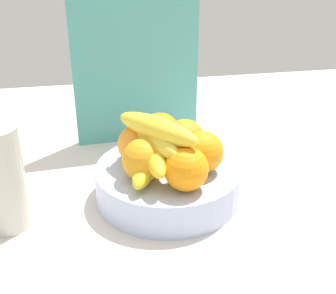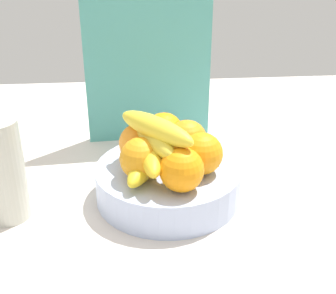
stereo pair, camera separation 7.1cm
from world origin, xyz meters
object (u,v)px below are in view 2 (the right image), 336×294
(cutting_board, at_px, (148,63))
(thermos_tumbler, at_px, (2,170))
(orange_front_left, at_px, (187,140))
(fruit_bowl, at_px, (168,182))
(banana_bunch, at_px, (152,145))
(orange_back_left, at_px, (141,159))
(orange_back_right, at_px, (182,170))
(orange_front_right, at_px, (164,132))
(orange_center, at_px, (139,143))
(orange_top_stack, at_px, (202,154))

(cutting_board, xyz_separation_m, thermos_tumbler, (-0.26, -0.30, -0.09))
(orange_front_left, bearing_deg, fruit_bowl, -138.90)
(orange_front_left, bearing_deg, banana_bunch, -143.97)
(fruit_bowl, height_order, cutting_board, cutting_board)
(orange_back_left, bearing_deg, orange_back_right, -34.73)
(orange_front_right, xyz_separation_m, orange_back_left, (-0.05, -0.11, 0.00))
(orange_front_right, relative_size, banana_bunch, 0.40)
(orange_front_right, distance_m, banana_bunch, 0.09)
(orange_center, height_order, thermos_tumbler, thermos_tumbler)
(orange_top_stack, bearing_deg, banana_bunch, 174.21)
(orange_front_left, distance_m, orange_back_left, 0.11)
(orange_front_left, relative_size, orange_center, 1.00)
(orange_top_stack, bearing_deg, orange_front_right, 120.93)
(fruit_bowl, bearing_deg, orange_top_stack, -23.34)
(orange_front_right, height_order, banana_bunch, banana_bunch)
(fruit_bowl, bearing_deg, orange_front_left, 41.10)
(orange_back_right, distance_m, cutting_board, 0.36)
(orange_center, distance_m, orange_back_left, 0.06)
(orange_back_left, xyz_separation_m, orange_back_right, (0.06, -0.04, 0.00))
(thermos_tumbler, bearing_deg, orange_top_stack, 1.97)
(orange_front_left, xyz_separation_m, orange_center, (-0.09, -0.01, 0.00))
(orange_front_left, distance_m, banana_bunch, 0.08)
(orange_back_right, height_order, orange_top_stack, same)
(fruit_bowl, bearing_deg, orange_center, 152.91)
(orange_center, height_order, cutting_board, cutting_board)
(orange_center, bearing_deg, fruit_bowl, -27.09)
(orange_front_right, distance_m, orange_back_right, 0.15)
(orange_top_stack, bearing_deg, cutting_board, 104.95)
(orange_back_right, height_order, thermos_tumbler, thermos_tumbler)
(orange_front_right, bearing_deg, fruit_bowl, -88.82)
(orange_back_left, relative_size, orange_back_right, 1.00)
(orange_center, bearing_deg, banana_bunch, -63.16)
(orange_back_left, xyz_separation_m, cutting_board, (0.03, 0.30, 0.08))
(orange_front_right, xyz_separation_m, orange_top_stack, (0.06, -0.10, 0.00))
(orange_front_left, xyz_separation_m, banana_bunch, (-0.07, -0.05, 0.02))
(orange_back_left, bearing_deg, fruit_bowl, 34.94)
(fruit_bowl, relative_size, orange_front_left, 3.57)
(orange_back_right, bearing_deg, orange_front_right, 96.36)
(orange_front_right, relative_size, cutting_board, 0.21)
(orange_front_left, height_order, orange_back_left, same)
(orange_back_left, relative_size, banana_bunch, 0.40)
(orange_front_left, bearing_deg, orange_center, -175.06)
(orange_center, distance_m, orange_top_stack, 0.12)
(orange_front_right, bearing_deg, cutting_board, 95.77)
(orange_center, bearing_deg, orange_top_stack, -25.13)
(orange_front_right, xyz_separation_m, orange_back_right, (0.02, -0.15, 0.00))
(orange_front_left, bearing_deg, cutting_board, 104.25)
(orange_back_left, height_order, orange_back_right, same)
(orange_center, relative_size, banana_bunch, 0.40)
(orange_front_right, relative_size, orange_top_stack, 1.00)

